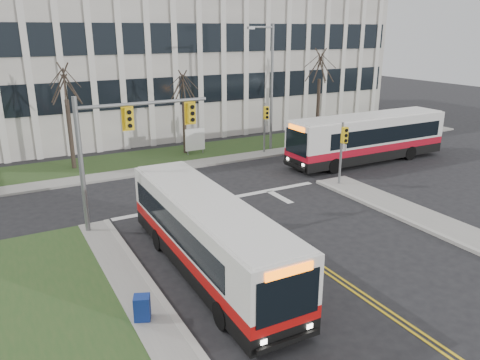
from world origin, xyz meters
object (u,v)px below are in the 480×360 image
(streetlight, at_px, (270,82))
(directory_sign, at_px, (195,140))
(bus_main, at_px, (208,237))
(bus_cross, at_px, (367,139))
(newspaper_box_blue, at_px, (142,310))

(streetlight, relative_size, directory_sign, 4.60)
(streetlight, bearing_deg, directory_sign, 166.77)
(directory_sign, relative_size, bus_main, 0.18)
(directory_sign, height_order, bus_cross, bus_cross)
(bus_cross, bearing_deg, directory_sign, -126.12)
(directory_sign, xyz_separation_m, newspaper_box_blue, (-9.72, -18.17, -0.70))
(bus_cross, height_order, newspaper_box_blue, bus_cross)
(streetlight, relative_size, newspaper_box_blue, 9.68)
(bus_main, xyz_separation_m, newspaper_box_blue, (-3.21, -1.98, -0.97))
(bus_main, bearing_deg, bus_cross, 29.62)
(bus_main, height_order, bus_cross, bus_cross)
(streetlight, height_order, newspaper_box_blue, streetlight)
(streetlight, xyz_separation_m, newspaper_box_blue, (-15.25, -16.87, -4.72))
(streetlight, bearing_deg, newspaper_box_blue, -132.11)
(bus_cross, bearing_deg, bus_main, -61.15)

